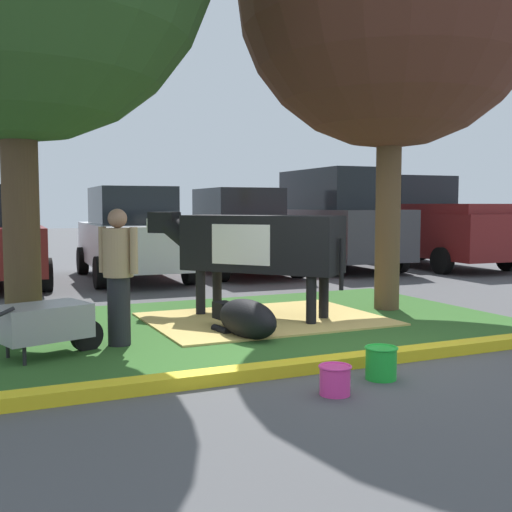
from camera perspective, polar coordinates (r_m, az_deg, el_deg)
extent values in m
plane|color=#4C4C4F|center=(7.31, 7.47, -8.34)|extent=(80.00, 80.00, 0.00)
cube|color=#2D5B23|center=(8.65, -1.95, -6.21)|extent=(7.68, 4.69, 0.02)
cube|color=yellow|center=(6.46, 6.69, -9.53)|extent=(8.88, 0.24, 0.12)
cube|color=tan|center=(8.97, 0.80, -5.72)|extent=(3.20, 2.40, 0.04)
cylinder|color=#4C3823|center=(8.21, -20.36, 3.73)|extent=(0.44, 0.44, 3.10)
cylinder|color=brown|center=(9.99, 11.78, 4.31)|extent=(0.38, 0.38, 3.20)
cube|color=black|center=(9.04, 0.46, 1.13)|extent=(2.00, 2.22, 0.80)
cube|color=white|center=(9.10, -0.39, 1.16)|extent=(1.13, 1.15, 0.56)
cylinder|color=black|center=(9.68, -6.66, 1.92)|extent=(0.65, 0.69, 0.58)
cube|color=black|center=(9.85, -8.24, 3.00)|extent=(0.48, 0.50, 0.32)
cube|color=white|center=(9.96, -9.19, 2.78)|extent=(0.23, 0.22, 0.20)
cylinder|color=black|center=(9.30, -5.00, -3.38)|extent=(0.14, 0.14, 0.69)
cylinder|color=black|center=(9.72, -3.51, -3.03)|extent=(0.14, 0.14, 0.69)
cylinder|color=black|center=(8.55, 4.98, -4.09)|extent=(0.14, 0.14, 0.69)
cylinder|color=black|center=(9.01, 6.10, -3.66)|extent=(0.14, 0.14, 0.69)
cylinder|color=black|center=(8.61, 7.69, -0.75)|extent=(0.06, 0.06, 0.70)
ellipsoid|color=black|center=(7.81, -0.79, -5.67)|extent=(0.61, 1.15, 0.48)
cube|color=black|center=(8.32, -2.92, -4.90)|extent=(0.23, 0.30, 0.22)
cube|color=silver|center=(8.42, -3.31, -4.78)|extent=(0.11, 0.07, 0.16)
cylinder|color=black|center=(8.05, -3.18, -6.66)|extent=(0.14, 0.36, 0.10)
cylinder|color=black|center=(7.49, -12.20, -4.92)|extent=(0.26, 0.26, 0.81)
cylinder|color=#9E7F5B|center=(7.41, -12.29, 0.31)|extent=(0.34, 0.34, 0.56)
sphere|color=#8C664C|center=(7.39, -12.34, 3.32)|extent=(0.22, 0.22, 0.22)
cylinder|color=#9E7F5B|center=(7.55, -13.62, 0.58)|extent=(0.09, 0.09, 0.53)
cylinder|color=#9E7F5B|center=(7.28, -10.92, 0.48)|extent=(0.09, 0.09, 0.53)
cube|color=gray|center=(7.13, -18.58, -5.60)|extent=(1.04, 0.85, 0.36)
cylinder|color=black|center=(7.38, -14.95, -6.91)|extent=(0.37, 0.21, 0.36)
cylinder|color=black|center=(7.27, -21.41, -7.73)|extent=(0.04, 0.04, 0.24)
cylinder|color=black|center=(6.87, -20.08, -8.41)|extent=(0.04, 0.04, 0.24)
cylinder|color=#EA3893|center=(5.61, 7.11, -11.05)|extent=(0.27, 0.27, 0.25)
torus|color=#EA3893|center=(5.58, 7.12, -9.82)|extent=(0.29, 0.29, 0.02)
cylinder|color=green|center=(6.14, 11.17, -9.46)|extent=(0.29, 0.29, 0.30)
torus|color=green|center=(6.11, 11.19, -8.10)|extent=(0.31, 0.31, 0.02)
cylinder|color=black|center=(15.43, -19.03, -0.52)|extent=(0.25, 0.65, 0.64)
cylinder|color=black|center=(12.59, -18.34, -1.61)|extent=(0.25, 0.65, 0.64)
cube|color=silver|center=(14.22, -11.08, 1.04)|extent=(1.99, 4.47, 0.90)
cube|color=black|center=(14.20, -11.13, 4.47)|extent=(1.68, 2.27, 0.80)
cylinder|color=black|center=(15.53, -15.32, -0.41)|extent=(0.25, 0.65, 0.64)
cylinder|color=black|center=(15.84, -8.84, -0.20)|extent=(0.25, 0.65, 0.64)
cylinder|color=black|center=(12.71, -13.81, -1.46)|extent=(0.25, 0.65, 0.64)
cylinder|color=black|center=(13.08, -5.98, -1.18)|extent=(0.25, 0.65, 0.64)
cube|color=red|center=(15.13, -1.67, 1.34)|extent=(1.99, 4.47, 0.90)
cube|color=black|center=(15.10, -1.68, 4.56)|extent=(1.68, 2.27, 0.80)
cylinder|color=black|center=(16.24, -6.40, -0.06)|extent=(0.25, 0.65, 0.64)
cylinder|color=black|center=(16.81, -0.48, 0.13)|extent=(0.25, 0.65, 0.64)
cylinder|color=black|center=(13.52, -3.14, -0.97)|extent=(0.25, 0.65, 0.64)
cylinder|color=black|center=(14.20, 3.75, -0.71)|extent=(0.25, 0.65, 0.64)
cube|color=#3D3D42|center=(16.37, 7.06, 2.08)|extent=(2.10, 4.68, 1.20)
cube|color=black|center=(16.36, 7.10, 5.93)|extent=(1.81, 3.27, 1.00)
cylinder|color=black|center=(17.32, 1.89, 0.26)|extent=(0.25, 0.65, 0.64)
cylinder|color=black|center=(18.17, 7.38, 0.43)|extent=(0.25, 0.65, 0.64)
cylinder|color=black|center=(14.65, 6.63, -0.57)|extent=(0.25, 0.65, 0.64)
cylinder|color=black|center=(15.64, 12.75, -0.32)|extent=(0.25, 0.65, 0.64)
cube|color=maroon|center=(17.58, 15.42, 1.95)|extent=(2.23, 5.48, 1.10)
cube|color=black|center=(18.32, 13.69, 5.38)|extent=(1.92, 1.88, 1.00)
cube|color=maroon|center=(16.61, 18.02, 4.06)|extent=(2.02, 2.78, 0.24)
cylinder|color=black|center=(18.49, 9.61, 0.47)|extent=(0.25, 0.65, 0.64)
cylinder|color=black|center=(19.61, 14.60, 0.62)|extent=(0.25, 0.65, 0.64)
cylinder|color=black|center=(15.61, 16.37, -0.40)|extent=(0.25, 0.65, 0.64)
cylinder|color=black|center=(16.93, 21.69, -0.17)|extent=(0.25, 0.65, 0.64)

